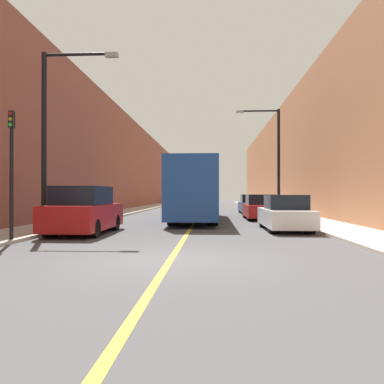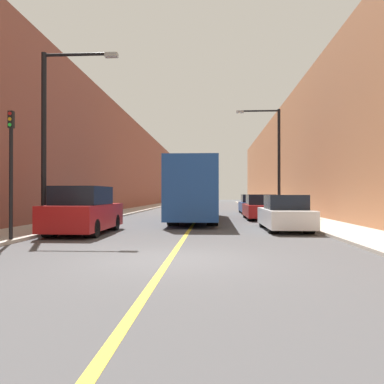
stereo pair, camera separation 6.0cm
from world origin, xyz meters
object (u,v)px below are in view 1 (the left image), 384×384
Objects in this scene: car_right_near at (285,214)px; street_lamp_left at (52,127)px; street_lamp_right at (274,154)px; traffic_light at (12,169)px; car_right_far at (251,205)px; car_right_mid at (260,208)px; parked_suv_left at (84,212)px; bus at (196,190)px.

car_right_near is 0.64× the size of street_lamp_left.
car_right_near is 0.61× the size of street_lamp_right.
street_lamp_left is 1.69× the size of traffic_light.
car_right_far is 5.91m from street_lamp_right.
car_right_mid reaches higher than car_right_far.
parked_suv_left is at bearing -167.38° from car_right_near.
car_right_near is 7.11m from car_right_mid.
car_right_far is at bearing 60.15° from street_lamp_left.
car_right_mid is (3.93, 1.13, -1.11)m from bus.
car_right_near is 1.08× the size of traffic_light.
car_right_far is 21.21m from traffic_light.
street_lamp_right is at bearing 34.97° from bus.
parked_suv_left is 1.03× the size of car_right_near.
bus is 4.24m from car_right_mid.
bus reaches higher than car_right_mid.
car_right_far is 0.67× the size of street_lamp_left.
street_lamp_left reaches higher than traffic_light.
street_lamp_left reaches higher than car_right_near.
car_right_far is (4.09, 8.17, -1.11)m from bus.
bus is at bearing -116.58° from car_right_far.
street_lamp_right reaches higher than car_right_near.
car_right_near is 10.38m from street_lamp_right.
street_lamp_right reaches higher than traffic_light.
car_right_mid is (8.03, 8.95, -0.17)m from parked_suv_left.
street_lamp_left is 15.83m from street_lamp_right.
street_lamp_right is (9.35, 11.49, 3.49)m from parked_suv_left.
traffic_light is at bearing -117.16° from bus.
bus reaches higher than car_right_far.
car_right_mid is at bearing -117.52° from street_lamp_right.
car_right_mid is 13.53m from street_lamp_left.
car_right_mid is 15.20m from traffic_light.
street_lamp_right reaches higher than parked_suv_left.
street_lamp_left is (-9.21, -9.28, 3.48)m from car_right_mid.
car_right_mid is at bearing 45.24° from street_lamp_left.
street_lamp_right is (1.32, 2.54, 3.66)m from car_right_mid.
car_right_far is at bearing 90.11° from car_right_near.
street_lamp_left is 0.95× the size of street_lamp_right.
bus is at bearing 124.56° from car_right_near.
street_lamp_left is (-9.39, -2.17, 3.49)m from car_right_near.
parked_suv_left is 15.22m from street_lamp_right.
bus is 9.99m from street_lamp_left.
street_lamp_right is 18.04m from traffic_light.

